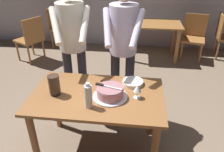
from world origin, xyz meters
TOP-DOWN VIEW (x-y plane):
  - ground_plane at (0.00, 0.00)m, footprint 14.00×14.00m
  - main_dining_table at (0.00, 0.00)m, footprint 1.31×0.79m
  - cake_on_platter at (0.13, -0.03)m, footprint 0.34×0.34m
  - cake_knife at (0.07, -0.01)m, footprint 0.26×0.10m
  - plate_stack at (0.34, 0.24)m, footprint 0.22×0.22m
  - wine_glass_near at (0.39, -0.01)m, footprint 0.08×0.08m
  - water_bottle at (-0.04, -0.20)m, footprint 0.07×0.07m
  - hurricane_lamp at (-0.41, -0.05)m, footprint 0.11×0.11m
  - person_cutting_cake at (0.20, 0.61)m, footprint 0.47×0.55m
  - person_standing_beside at (-0.40, 0.64)m, footprint 0.47×0.58m
  - background_table at (0.72, 2.63)m, footprint 1.00×0.70m
  - background_chair_0 at (-1.74, 2.17)m, footprint 0.59×0.59m
  - background_chair_1 at (-1.43, 3.01)m, footprint 0.57×0.57m
  - background_chair_2 at (1.50, 2.71)m, footprint 0.53×0.53m

SIDE VIEW (x-z plane):
  - ground_plane at x=0.00m, z-range 0.00..0.00m
  - background_chair_0 at x=-1.74m, z-range 0.04..0.94m
  - background_chair_1 at x=-1.43m, z-range 0.04..0.94m
  - background_chair_2 at x=1.50m, z-range 0.04..0.94m
  - background_table at x=0.72m, z-range 0.21..0.95m
  - main_dining_table at x=0.00m, z-range 0.24..0.99m
  - plate_stack at x=0.34m, z-range 0.75..0.79m
  - cake_on_platter at x=0.13m, z-range 0.75..0.86m
  - wine_glass_near at x=0.39m, z-range 0.78..0.92m
  - hurricane_lamp at x=-0.41m, z-range 0.75..0.96m
  - water_bottle at x=-0.04m, z-range 0.74..0.99m
  - cake_knife at x=0.07m, z-range 0.86..0.88m
  - person_cutting_cake at x=0.20m, z-range 0.22..1.94m
  - person_standing_beside at x=-0.40m, z-range 0.22..1.94m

